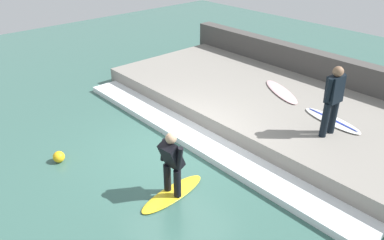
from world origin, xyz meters
name	(u,v)px	position (x,y,z in m)	size (l,w,h in m)	color
ground_plane	(177,151)	(0.00, 0.00, 0.00)	(28.00, 28.00, 0.00)	#386056
concrete_ledge	(263,103)	(3.31, 0.00, 0.27)	(4.40, 9.75, 0.53)	gray
back_wall	(312,71)	(5.76, 0.00, 0.66)	(0.50, 10.24, 1.32)	#474442
wave_foam_crest	(197,139)	(0.68, 0.00, 0.08)	(0.85, 9.26, 0.17)	white
surfboard_riding	(173,193)	(-1.11, -1.20, 0.03)	(1.68, 0.62, 0.06)	yellow
surfer_riding	(172,161)	(-1.11, -1.20, 0.84)	(0.45, 0.62, 1.41)	black
surfer_waiting_near	(333,98)	(2.60, -2.41, 1.48)	(0.57, 0.30, 1.69)	black
surfboard_waiting_near	(332,120)	(3.28, -2.17, 0.56)	(0.74, 1.71, 0.07)	white
surfboard_spare	(281,91)	(3.81, -0.23, 0.56)	(1.26, 1.80, 0.06)	beige
marker_buoy	(59,157)	(-2.34, 1.50, 0.14)	(0.27, 0.27, 0.27)	yellow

